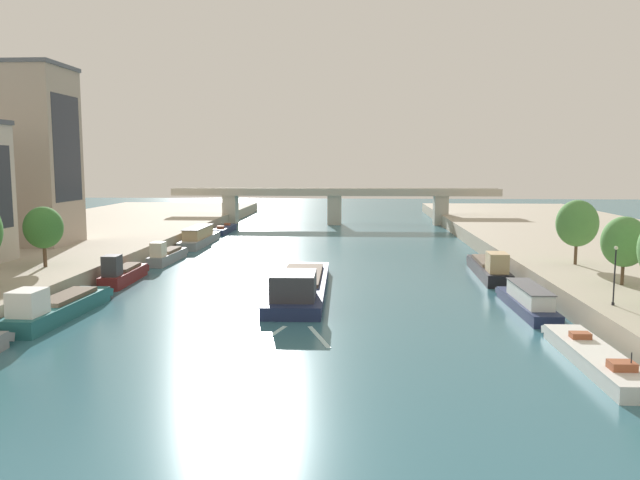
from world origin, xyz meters
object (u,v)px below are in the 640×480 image
at_px(barge_midriver, 299,285).
at_px(bridge_far, 335,201).
at_px(moored_boat_left_downstream, 167,255).
at_px(moored_boat_right_lone, 489,268).
at_px(moored_boat_left_second, 57,307).
at_px(tree_left_end_of_row, 43,228).
at_px(moored_boat_left_upstream, 225,229).
at_px(lamppost_right_bank, 615,273).
at_px(moored_boat_left_far, 199,237).
at_px(moored_boat_right_far, 595,357).
at_px(moored_boat_right_upstream, 528,300).
at_px(tree_right_past_mid, 624,242).
at_px(moored_boat_left_gap_after, 123,274).
at_px(tree_right_second, 577,223).

relative_size(barge_midriver, bridge_far, 0.37).
bearing_deg(moored_boat_left_downstream, moored_boat_right_lone, -11.88).
relative_size(moored_boat_left_second, tree_left_end_of_row, 2.35).
bearing_deg(moored_boat_left_upstream, lamppost_right_bank, -57.10).
xyz_separation_m(tree_left_end_of_row, bridge_far, (27.25, 69.20, -1.35)).
distance_m(moored_boat_left_far, lamppost_right_bank, 66.14).
height_order(barge_midriver, lamppost_right_bank, lamppost_right_bank).
relative_size(barge_midriver, moored_boat_right_far, 1.77).
height_order(moored_boat_left_second, bridge_far, bridge_far).
bearing_deg(moored_boat_right_upstream, moored_boat_right_far, -88.63).
xyz_separation_m(moored_boat_right_upstream, bridge_far, (-19.40, 76.92, 3.90)).
xyz_separation_m(moored_boat_right_far, tree_right_past_mid, (8.08, 16.05, 5.42)).
relative_size(lamppost_right_bank, bridge_far, 0.07).
bearing_deg(lamppost_right_bank, moored_boat_left_gap_after, 158.38).
distance_m(moored_boat_left_upstream, tree_left_end_of_row, 53.63).
bearing_deg(bridge_far, moored_boat_left_far, -120.18).
relative_size(barge_midriver, moored_boat_left_gap_after, 2.29).
xyz_separation_m(moored_boat_left_second, tree_left_end_of_row, (-7.26, 12.71, 5.21)).
relative_size(moored_boat_left_second, moored_boat_right_far, 1.03).
bearing_deg(tree_left_end_of_row, moored_boat_left_downstream, 66.79).
distance_m(moored_boat_left_gap_after, moored_boat_right_far, 47.37).
height_order(tree_right_second, bridge_far, tree_right_second).
bearing_deg(bridge_far, tree_right_second, -66.82).
bearing_deg(tree_left_end_of_row, moored_boat_left_gap_after, 22.50).
height_order(lamppost_right_bank, bridge_far, bridge_far).
xyz_separation_m(moored_boat_left_second, tree_right_past_mid, (47.83, 6.34, 4.96)).
xyz_separation_m(barge_midriver, moored_boat_left_upstream, (-18.82, 54.72, -0.41)).
relative_size(moored_boat_left_second, moored_boat_left_downstream, 1.28).
bearing_deg(tree_right_past_mid, moored_boat_right_lone, 118.41).
bearing_deg(moored_boat_left_far, moored_boat_right_lone, -33.15).
height_order(moored_boat_left_second, tree_right_second, tree_right_second).
distance_m(moored_boat_right_far, bridge_far, 93.83).
bearing_deg(bridge_far, moored_boat_right_far, -77.83).
height_order(moored_boat_left_second, moored_boat_left_downstream, moored_boat_left_second).
height_order(tree_left_end_of_row, lamppost_right_bank, tree_left_end_of_row).
bearing_deg(barge_midriver, moored_boat_left_second, -150.50).
distance_m(moored_boat_right_far, tree_right_second, 28.94).
bearing_deg(moored_boat_left_second, tree_right_past_mid, 7.55).
distance_m(moored_boat_right_upstream, tree_left_end_of_row, 47.58).
distance_m(moored_boat_left_far, moored_boat_right_far, 69.68).
xyz_separation_m(moored_boat_left_gap_after, moored_boat_left_downstream, (0.43, 14.38, -0.10)).
height_order(moored_boat_right_upstream, tree_right_second, tree_right_second).
bearing_deg(moored_boat_left_second, moored_boat_left_far, 90.01).
xyz_separation_m(barge_midriver, moored_boat_left_gap_after, (-19.35, 4.81, 0.05)).
distance_m(moored_boat_left_far, moored_boat_left_upstream, 18.01).
xyz_separation_m(moored_boat_right_lone, bridge_far, (-19.53, 60.22, 3.84)).
bearing_deg(moored_boat_left_second, moored_boat_right_far, -13.73).
bearing_deg(barge_midriver, moored_boat_right_far, -44.74).
bearing_deg(tree_right_second, barge_midriver, -166.74).
bearing_deg(lamppost_right_bank, barge_midriver, 152.91).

